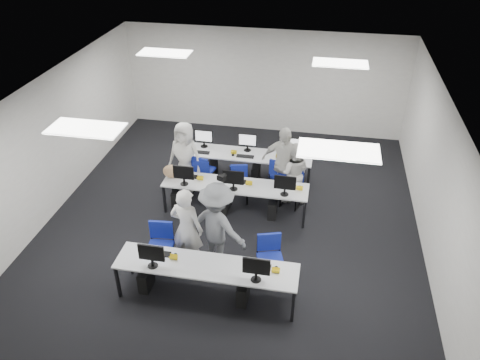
% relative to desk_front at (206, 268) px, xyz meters
% --- Properties ---
extents(room, '(9.00, 9.02, 3.00)m').
position_rel_desk_front_xyz_m(room, '(0.00, 2.40, 0.82)').
color(room, black).
rests_on(room, ground).
extents(ceiling_panels, '(5.20, 4.60, 0.02)m').
position_rel_desk_front_xyz_m(ceiling_panels, '(0.00, 2.40, 2.30)').
color(ceiling_panels, white).
rests_on(ceiling_panels, room).
extents(desk_front, '(3.20, 0.70, 0.73)m').
position_rel_desk_front_xyz_m(desk_front, '(0.00, 0.00, 0.00)').
color(desk_front, silver).
rests_on(desk_front, ground).
extents(desk_mid, '(3.20, 0.70, 0.73)m').
position_rel_desk_front_xyz_m(desk_mid, '(0.00, 2.60, 0.00)').
color(desk_mid, silver).
rests_on(desk_mid, ground).
extents(desk_back, '(3.20, 0.70, 0.73)m').
position_rel_desk_front_xyz_m(desk_back, '(0.00, 4.00, 0.00)').
color(desk_back, silver).
rests_on(desk_back, ground).
extents(equipment_front, '(2.51, 0.41, 1.19)m').
position_rel_desk_front_xyz_m(equipment_front, '(-0.19, -0.02, -0.32)').
color(equipment_front, '#0D2DB5').
rests_on(equipment_front, desk_front).
extents(equipment_mid, '(2.91, 0.41, 1.19)m').
position_rel_desk_front_xyz_m(equipment_mid, '(-0.19, 2.58, -0.32)').
color(equipment_mid, white).
rests_on(equipment_mid, desk_mid).
extents(equipment_back, '(2.91, 0.41, 1.19)m').
position_rel_desk_front_xyz_m(equipment_back, '(0.19, 4.02, -0.32)').
color(equipment_back, white).
rests_on(equipment_back, desk_back).
extents(chair_0, '(0.52, 0.56, 0.96)m').
position_rel_desk_front_xyz_m(chair_0, '(-1.04, 0.56, -0.38)').
color(chair_0, navy).
rests_on(chair_0, ground).
extents(chair_1, '(0.59, 0.62, 0.94)m').
position_rel_desk_front_xyz_m(chair_1, '(1.04, 0.62, -0.38)').
color(chair_1, navy).
rests_on(chair_1, ground).
extents(chair_2, '(0.42, 0.45, 0.84)m').
position_rel_desk_front_xyz_m(chair_2, '(-0.95, 3.08, -0.41)').
color(chair_2, navy).
rests_on(chair_2, ground).
extents(chair_3, '(0.49, 0.52, 0.84)m').
position_rel_desk_front_xyz_m(chair_3, '(-0.01, 3.11, -0.42)').
color(chair_3, navy).
rests_on(chair_3, ground).
extents(chair_4, '(0.53, 0.56, 0.85)m').
position_rel_desk_front_xyz_m(chair_4, '(1.22, 3.14, -0.41)').
color(chair_4, navy).
rests_on(chair_4, ground).
extents(chair_5, '(0.54, 0.57, 0.90)m').
position_rel_desk_front_xyz_m(chair_5, '(-0.94, 3.49, -0.40)').
color(chair_5, navy).
rests_on(chair_5, ground).
extents(chair_6, '(0.53, 0.55, 0.81)m').
position_rel_desk_front_xyz_m(chair_6, '(-0.13, 3.45, -0.42)').
color(chair_6, navy).
rests_on(chair_6, ground).
extents(chair_7, '(0.63, 0.65, 0.97)m').
position_rel_desk_front_xyz_m(chair_7, '(0.93, 3.56, -0.38)').
color(chair_7, navy).
rests_on(chair_7, ground).
extents(handbag, '(0.41, 0.29, 0.31)m').
position_rel_desk_front_xyz_m(handbag, '(-1.45, 2.64, 0.21)').
color(handbag, '#976E4D').
rests_on(handbag, desk_mid).
extents(student_0, '(0.70, 0.52, 1.75)m').
position_rel_desk_front_xyz_m(student_0, '(-0.55, 0.74, 0.19)').
color(student_0, silver).
rests_on(student_0, ground).
extents(student_1, '(0.72, 0.56, 1.48)m').
position_rel_desk_front_xyz_m(student_1, '(1.22, 3.34, 0.06)').
color(student_1, silver).
rests_on(student_1, ground).
extents(student_2, '(0.93, 0.70, 1.72)m').
position_rel_desk_front_xyz_m(student_2, '(-1.35, 3.38, 0.18)').
color(student_2, silver).
rests_on(student_2, ground).
extents(student_3, '(1.15, 0.76, 1.82)m').
position_rel_desk_front_xyz_m(student_3, '(0.96, 3.39, 0.23)').
color(student_3, silver).
rests_on(student_3, ground).
extents(photographer, '(1.33, 1.04, 1.81)m').
position_rel_desk_front_xyz_m(photographer, '(-0.00, 0.90, 0.22)').
color(photographer, slate).
rests_on(photographer, ground).
extents(dslr_camera, '(0.19, 0.22, 0.10)m').
position_rel_desk_front_xyz_m(dslr_camera, '(0.06, 1.06, 1.19)').
color(dslr_camera, black).
rests_on(dslr_camera, photographer).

